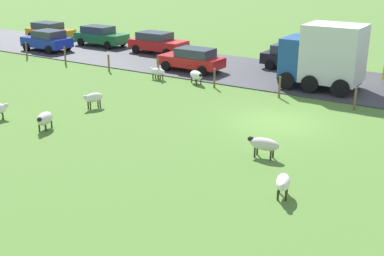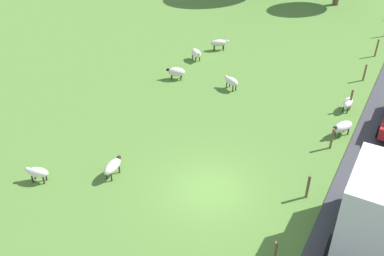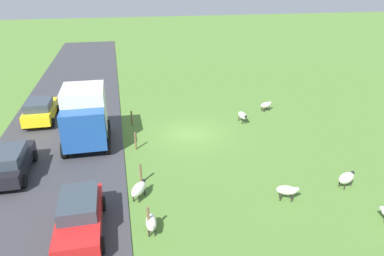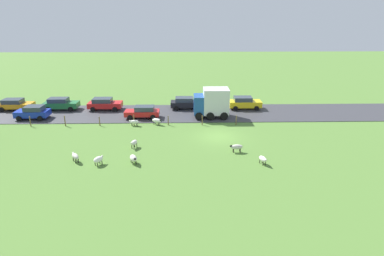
# 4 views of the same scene
# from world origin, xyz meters

# --- Properties ---
(ground_plane) EXTENTS (160.00, 160.00, 0.00)m
(ground_plane) POSITION_xyz_m (0.00, 0.00, 0.00)
(ground_plane) COLOR #517A33
(road_strip) EXTENTS (8.00, 80.00, 0.06)m
(road_strip) POSITION_xyz_m (8.61, 0.00, 0.03)
(road_strip) COLOR #38383D
(road_strip) RESTS_ON ground_plane
(sheep_0) EXTENTS (0.49, 1.16, 0.71)m
(sheep_0) POSITION_xyz_m (3.74, 9.48, 0.48)
(sheep_0) COLOR white
(sheep_0) RESTS_ON ground_plane
(sheep_2) EXTENTS (1.12, 0.73, 0.73)m
(sheep_2) POSITION_xyz_m (-6.87, -3.16, 0.50)
(sheep_2) COLOR white
(sheep_2) RESTS_ON ground_plane
(sheep_3) EXTENTS (1.12, 0.77, 0.77)m
(sheep_3) POSITION_xyz_m (-2.88, 8.55, 0.54)
(sheep_3) COLOR silver
(sheep_3) RESTS_ON ground_plane
(sheep_4) EXTENTS (1.22, 0.93, 0.77)m
(sheep_4) POSITION_xyz_m (-6.41, 8.10, 0.49)
(sheep_4) COLOR silver
(sheep_4) RESTS_ON ground_plane
(sheep_5) EXTENTS (1.04, 1.29, 0.78)m
(sheep_5) POSITION_xyz_m (4.05, 6.87, 0.52)
(sheep_5) COLOR white
(sheep_5) RESTS_ON ground_plane
(sheep_7) EXTENTS (0.54, 1.27, 0.77)m
(sheep_7) POSITION_xyz_m (-4.20, -1.27, 0.53)
(sheep_7) COLOR beige
(sheep_7) RESTS_ON ground_plane
(fence_post_0) EXTENTS (0.12, 0.12, 1.12)m
(fence_post_0) POSITION_xyz_m (3.84, -2.45, 0.56)
(fence_post_0) COLOR brown
(fence_post_0) RESTS_ON ground_plane
(fence_post_1) EXTENTS (0.12, 0.12, 1.16)m
(fence_post_1) POSITION_xyz_m (3.84, 1.53, 0.58)
(fence_post_1) COLOR brown
(fence_post_1) RESTS_ON ground_plane
(fence_post_2) EXTENTS (0.12, 0.12, 1.13)m
(fence_post_2) POSITION_xyz_m (3.84, 5.52, 0.56)
(fence_post_2) COLOR brown
(fence_post_2) RESTS_ON ground_plane
(fence_post_3) EXTENTS (0.12, 0.12, 1.30)m
(fence_post_3) POSITION_xyz_m (3.84, 9.51, 0.65)
(fence_post_3) COLOR brown
(fence_post_3) RESTS_ON ground_plane
(fence_post_4) EXTENTS (0.12, 0.12, 1.10)m
(fence_post_4) POSITION_xyz_m (3.84, 13.49, 0.55)
(fence_post_4) COLOR brown
(fence_post_4) RESTS_ON ground_plane
(fence_post_5) EXTENTS (0.12, 0.12, 1.23)m
(fence_post_5) POSITION_xyz_m (3.84, 17.48, 0.62)
(fence_post_5) COLOR brown
(fence_post_5) RESTS_ON ground_plane
(fence_post_6) EXTENTS (0.12, 0.12, 1.18)m
(fence_post_6) POSITION_xyz_m (3.84, 21.47, 0.59)
(fence_post_6) COLOR brown
(fence_post_6) RESTS_ON ground_plane
(truck_0) EXTENTS (2.82, 4.29, 3.62)m
(truck_0) POSITION_xyz_m (6.79, 0.18, 1.94)
(truck_0) COLOR #1E4C99
(truck_0) RESTS_ON road_strip
(car_0) EXTENTS (2.13, 4.46, 1.59)m
(car_0) POSITION_xyz_m (10.43, 14.38, 0.89)
(car_0) COLOR red
(car_0) RESTS_ON road_strip
(car_1) EXTENTS (2.08, 4.31, 1.58)m
(car_1) POSITION_xyz_m (10.62, 3.39, 0.88)
(car_1) COLOR black
(car_1) RESTS_ON road_strip
(car_3) EXTENTS (2.17, 3.89, 1.60)m
(car_3) POSITION_xyz_m (6.62, 22.30, 0.89)
(car_3) COLOR #1933B2
(car_3) RESTS_ON road_strip
(car_4) EXTENTS (2.15, 4.46, 1.49)m
(car_4) POSITION_xyz_m (10.62, 26.41, 0.84)
(car_4) COLOR orange
(car_4) RESTS_ON road_strip
(car_5) EXTENTS (1.97, 4.26, 1.50)m
(car_5) POSITION_xyz_m (6.62, 8.79, 0.85)
(car_5) COLOR red
(car_5) RESTS_ON road_strip
(car_6) EXTENTS (2.06, 4.52, 1.61)m
(car_6) POSITION_xyz_m (10.54, 20.29, 0.90)
(car_6) COLOR #237238
(car_6) RESTS_ON road_strip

